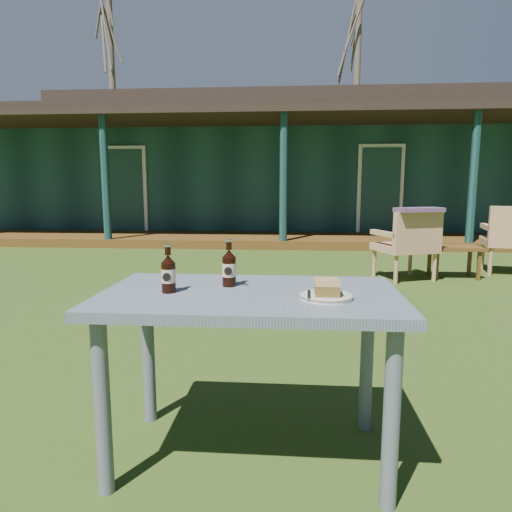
# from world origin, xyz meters

# --- Properties ---
(ground) EXTENTS (80.00, 80.00, 0.00)m
(ground) POSITION_xyz_m (0.00, 0.00, 0.00)
(ground) COLOR #334916
(pavilion) EXTENTS (15.80, 8.30, 3.45)m
(pavilion) POSITION_xyz_m (-0.00, 9.39, 1.61)
(pavilion) COLOR #153836
(pavilion) RESTS_ON ground
(tree_left) EXTENTS (0.28, 0.28, 10.50)m
(tree_left) POSITION_xyz_m (-8.00, 17.50, 5.25)
(tree_left) COLOR brown
(tree_left) RESTS_ON ground
(tree_mid) EXTENTS (0.28, 0.28, 9.50)m
(tree_mid) POSITION_xyz_m (3.00, 18.50, 4.75)
(tree_mid) COLOR brown
(tree_mid) RESTS_ON ground
(cafe_table) EXTENTS (1.20, 0.70, 0.72)m
(cafe_table) POSITION_xyz_m (0.00, -1.60, 0.62)
(cafe_table) COLOR slate
(cafe_table) RESTS_ON ground
(plate) EXTENTS (0.20, 0.20, 0.01)m
(plate) POSITION_xyz_m (0.30, -1.68, 0.73)
(plate) COLOR silver
(plate) RESTS_ON cafe_table
(cake_slice) EXTENTS (0.09, 0.09, 0.06)m
(cake_slice) POSITION_xyz_m (0.30, -1.69, 0.77)
(cake_slice) COLOR brown
(cake_slice) RESTS_ON plate
(fork) EXTENTS (0.02, 0.14, 0.00)m
(fork) POSITION_xyz_m (0.23, -1.69, 0.74)
(fork) COLOR silver
(fork) RESTS_ON plate
(cola_bottle_near) EXTENTS (0.06, 0.06, 0.20)m
(cola_bottle_near) POSITION_xyz_m (-0.10, -1.50, 0.80)
(cola_bottle_near) COLOR black
(cola_bottle_near) RESTS_ON cafe_table
(cola_bottle_far) EXTENTS (0.06, 0.06, 0.19)m
(cola_bottle_far) POSITION_xyz_m (-0.32, -1.64, 0.80)
(cola_bottle_far) COLOR black
(cola_bottle_far) RESTS_ON cafe_table
(bottle_cap) EXTENTS (0.03, 0.03, 0.01)m
(bottle_cap) POSITION_xyz_m (-0.03, -1.50, 0.72)
(bottle_cap) COLOR silver
(bottle_cap) RESTS_ON cafe_table
(armchair_left) EXTENTS (0.79, 0.77, 0.84)m
(armchair_left) POSITION_xyz_m (1.57, 2.21, 0.47)
(armchair_left) COLOR tan
(armchair_left) RESTS_ON ground
(floral_throw) EXTENTS (0.60, 0.41, 0.05)m
(floral_throw) POSITION_xyz_m (1.63, 2.05, 0.87)
(floral_throw) COLOR #614067
(floral_throw) RESTS_ON armchair_left
(side_table) EXTENTS (0.60, 0.40, 0.40)m
(side_table) POSITION_xyz_m (2.18, 2.41, 0.34)
(side_table) COLOR #563714
(side_table) RESTS_ON ground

